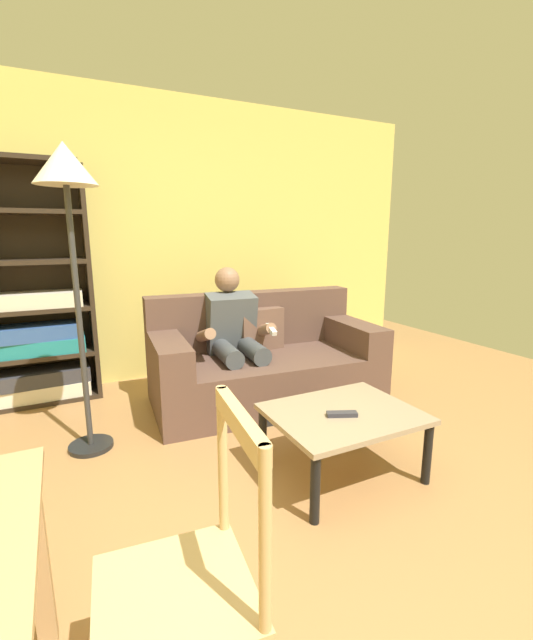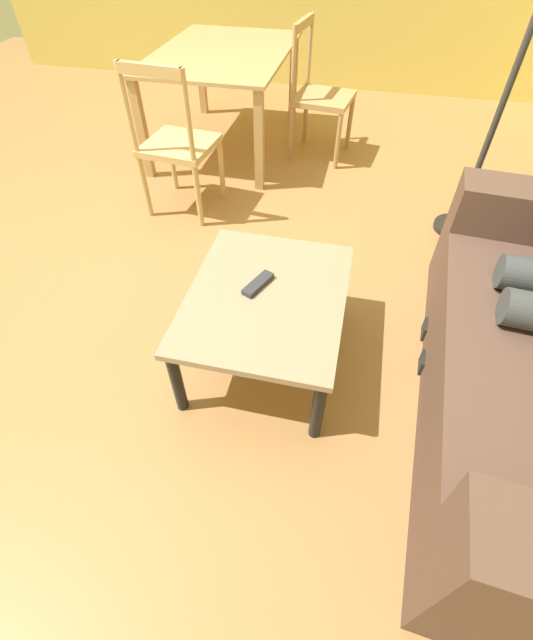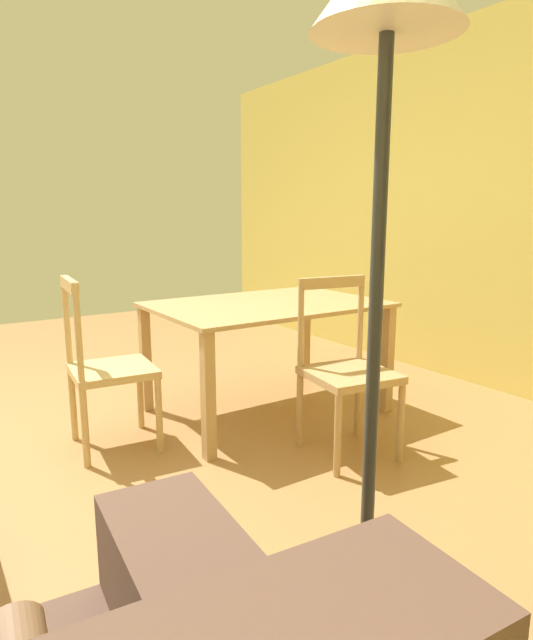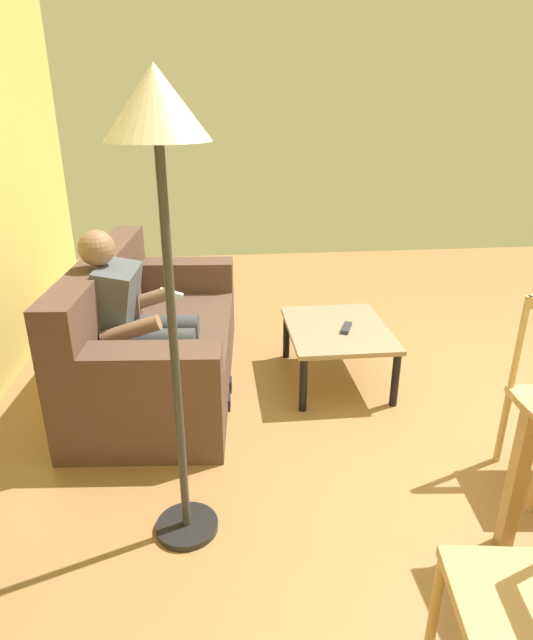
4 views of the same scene
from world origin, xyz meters
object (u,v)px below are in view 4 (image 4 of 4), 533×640
(tv_remote, at_px, (346,328))
(floor_lamp, at_px, (160,158))
(couch, at_px, (151,339))
(person_lounging, at_px, (138,318))
(coffee_table, at_px, (337,334))

(tv_remote, height_order, floor_lamp, floor_lamp)
(couch, relative_size, person_lounging, 1.72)
(couch, xyz_separation_m, coffee_table, (-0.10, -1.25, 0.02))
(tv_remote, distance_m, floor_lamp, 2.03)
(couch, distance_m, tv_remote, 1.30)
(couch, height_order, coffee_table, couch)
(couch, xyz_separation_m, tv_remote, (-0.14, -1.29, 0.08))
(couch, height_order, person_lounging, person_lounging)
(floor_lamp, bearing_deg, person_lounging, 14.61)
(tv_remote, bearing_deg, coffee_table, -19.86)
(couch, bearing_deg, coffee_table, -94.45)
(couch, relative_size, tv_remote, 11.29)
(coffee_table, bearing_deg, couch, 85.55)
(person_lounging, relative_size, coffee_table, 1.35)
(couch, relative_size, floor_lamp, 1.01)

